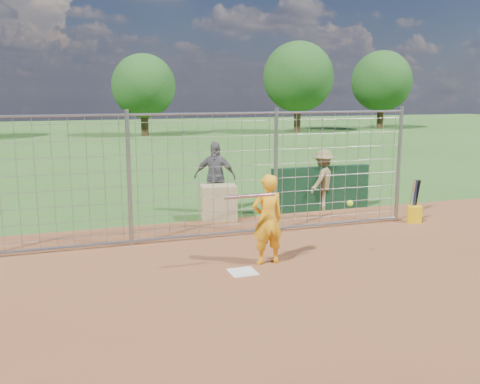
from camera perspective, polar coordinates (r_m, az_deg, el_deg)
name	(u,v)px	position (r m, az deg, el deg)	size (l,w,h in m)	color
ground	(239,269)	(9.03, -0.13, -8.20)	(100.00, 100.00, 0.00)	#2D591E
infield_dirt	(324,349)	(6.48, 8.91, -16.18)	(18.00, 18.00, 0.00)	brown
home_plate	(243,272)	(8.85, 0.30, -8.53)	(0.43, 0.43, 0.02)	silver
dugout_wall	(321,188)	(13.43, 8.60, 0.37)	(2.60, 0.20, 1.10)	#11381E
batter	(267,219)	(9.11, 2.95, -2.95)	(0.57, 0.37, 1.56)	#FBA715
bystander_b	(215,177)	(13.00, -2.71, 1.59)	(1.02, 0.43, 1.75)	#5B595F
bystander_c	(323,180)	(13.44, 8.85, 1.28)	(0.98, 0.56, 1.52)	olive
equipment_bin	(219,203)	(12.34, -2.29, -1.13)	(0.80, 0.55, 0.80)	tan
equipment_in_play	(275,198)	(8.75, 3.78, -0.62)	(2.30, 0.16, 0.32)	silver
bucket_with_bats	(414,212)	(12.72, 18.11, -2.02)	(0.34, 0.34, 0.98)	yellow
backstop_fence	(206,177)	(10.59, -3.67, 1.62)	(9.08, 0.08, 2.60)	gray
tree_line	(145,79)	(36.70, -10.11, 11.73)	(44.66, 6.72, 6.48)	#3F2B19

